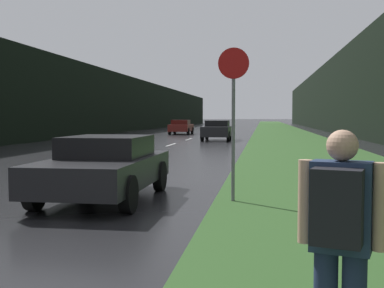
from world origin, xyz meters
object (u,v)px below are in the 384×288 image
object	(u,v)px
car_passing_far	(217,130)
car_oncoming	(181,127)
hitchhiker_with_backpack	(340,236)
car_passing_near	(105,166)
stop_sign	(233,111)

from	to	relation	value
car_passing_far	car_oncoming	xyz separation A→B (m)	(-4.52, 11.19, -0.04)
hitchhiker_with_backpack	car_passing_near	size ratio (longest dim) A/B	0.39
car_passing_near	car_oncoming	xyz separation A→B (m)	(-4.52, 35.76, 0.03)
stop_sign	car_passing_near	distance (m)	2.88
car_passing_far	car_oncoming	distance (m)	12.07
stop_sign	car_passing_near	bearing A→B (deg)	-178.40
stop_sign	hitchhiker_with_backpack	distance (m)	6.55
stop_sign	car_passing_far	bearing A→B (deg)	96.15
stop_sign	car_oncoming	size ratio (longest dim) A/B	0.73
car_passing_far	car_oncoming	world-z (taller)	car_passing_far
stop_sign	car_oncoming	bearing A→B (deg)	101.34
car_passing_near	car_passing_far	xyz separation A→B (m)	(0.00, 24.57, 0.06)
hitchhiker_with_backpack	car_oncoming	size ratio (longest dim) A/B	0.39
stop_sign	car_oncoming	world-z (taller)	stop_sign
car_oncoming	stop_sign	bearing A→B (deg)	-78.66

